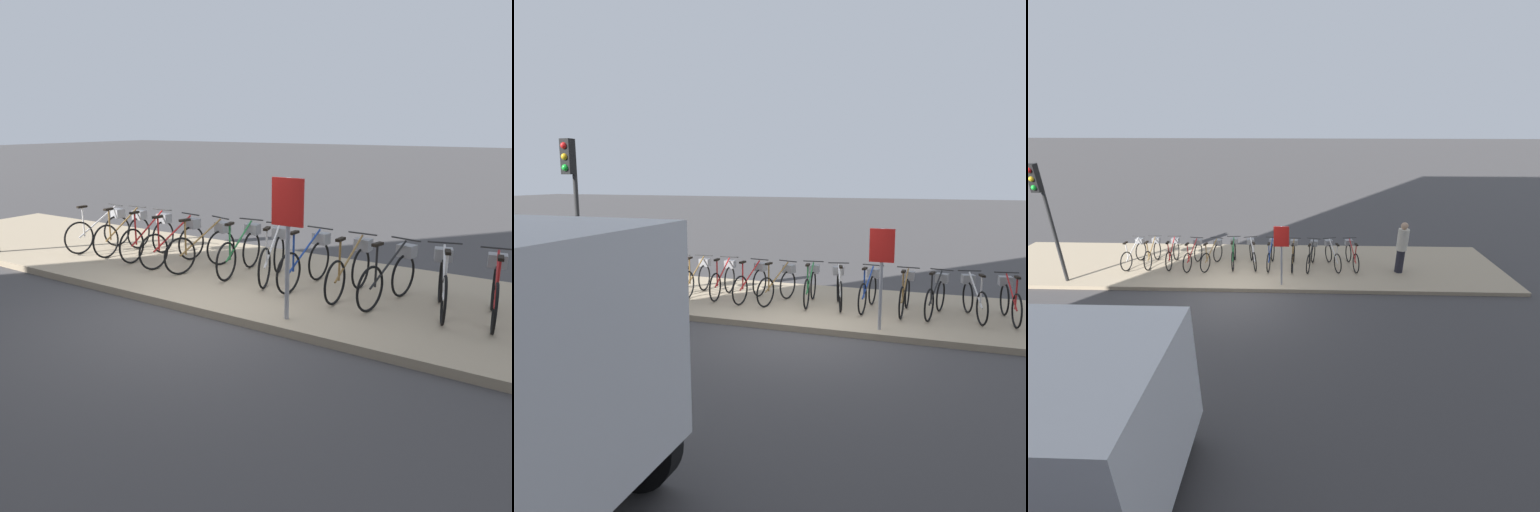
# 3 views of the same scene
# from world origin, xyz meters

# --- Properties ---
(ground_plane) EXTENTS (120.00, 120.00, 0.00)m
(ground_plane) POSITION_xyz_m (0.00, 0.00, 0.00)
(ground_plane) COLOR #423F3F
(sidewalk) EXTENTS (17.20, 3.60, 0.12)m
(sidewalk) POSITION_xyz_m (0.00, 1.80, 0.06)
(sidewalk) COLOR tan
(sidewalk) RESTS_ON ground_plane
(parked_bicycle_0) EXTENTS (0.46, 1.53, 0.94)m
(parked_bicycle_0) POSITION_xyz_m (-3.65, 1.66, 0.54)
(parked_bicycle_0) COLOR black
(parked_bicycle_0) RESTS_ON sidewalk
(parked_bicycle_1) EXTENTS (0.46, 1.53, 0.94)m
(parked_bicycle_1) POSITION_xyz_m (-3.05, 1.74, 0.54)
(parked_bicycle_1) COLOR black
(parked_bicycle_1) RESTS_ON sidewalk
(parked_bicycle_2) EXTENTS (0.46, 1.53, 0.94)m
(parked_bicycle_2) POSITION_xyz_m (-2.36, 1.73, 0.54)
(parked_bicycle_2) COLOR black
(parked_bicycle_2) RESTS_ON sidewalk
(parked_bicycle_3) EXTENTS (0.46, 1.52, 0.94)m
(parked_bicycle_3) POSITION_xyz_m (-1.62, 1.62, 0.54)
(parked_bicycle_3) COLOR black
(parked_bicycle_3) RESTS_ON sidewalk
(parked_bicycle_4) EXTENTS (0.56, 1.49, 0.94)m
(parked_bicycle_4) POSITION_xyz_m (-0.98, 1.63, 0.54)
(parked_bicycle_4) COLOR black
(parked_bicycle_4) RESTS_ON sidewalk
(parked_bicycle_5) EXTENTS (0.46, 1.53, 0.94)m
(parked_bicycle_5) POSITION_xyz_m (-0.30, 1.77, 0.54)
(parked_bicycle_5) COLOR black
(parked_bicycle_5) RESTS_ON sidewalk
(parked_bicycle_6) EXTENTS (0.55, 1.49, 0.94)m
(parked_bicycle_6) POSITION_xyz_m (0.33, 1.76, 0.54)
(parked_bicycle_6) COLOR black
(parked_bicycle_6) RESTS_ON sidewalk
(parked_bicycle_7) EXTENTS (0.46, 1.53, 0.94)m
(parked_bicycle_7) POSITION_xyz_m (0.97, 1.73, 0.54)
(parked_bicycle_7) COLOR black
(parked_bicycle_7) RESTS_ON sidewalk
(parked_bicycle_8) EXTENTS (0.46, 1.53, 0.94)m
(parked_bicycle_8) POSITION_xyz_m (1.72, 1.67, 0.54)
(parked_bicycle_8) COLOR black
(parked_bicycle_8) RESTS_ON sidewalk
(parked_bicycle_9) EXTENTS (0.51, 1.50, 0.94)m
(parked_bicycle_9) POSITION_xyz_m (2.32, 1.65, 0.54)
(parked_bicycle_9) COLOR black
(parked_bicycle_9) RESTS_ON sidewalk
(parked_bicycle_10) EXTENTS (0.54, 1.49, 0.94)m
(parked_bicycle_10) POSITION_xyz_m (3.01, 1.71, 0.54)
(parked_bicycle_10) COLOR black
(parked_bicycle_10) RESTS_ON sidewalk
(parked_bicycle_11) EXTENTS (0.46, 1.52, 0.94)m
(parked_bicycle_11) POSITION_xyz_m (3.66, 1.75, 0.54)
(parked_bicycle_11) COLOR black
(parked_bicycle_11) RESTS_ON sidewalk
(pedestrian) EXTENTS (0.34, 0.34, 1.68)m
(pedestrian) POSITION_xyz_m (5.15, 1.32, 1.00)
(pedestrian) COLOR #23232D
(pedestrian) RESTS_ON sidewalk
(traffic_light) EXTENTS (0.24, 0.40, 3.55)m
(traffic_light) POSITION_xyz_m (-5.26, 0.24, 2.67)
(traffic_light) COLOR #2D2D2D
(traffic_light) RESTS_ON sidewalk
(sign_post) EXTENTS (0.44, 0.07, 1.85)m
(sign_post) POSITION_xyz_m (1.37, 0.29, 1.38)
(sign_post) COLOR #99999E
(sign_post) RESTS_ON sidewalk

